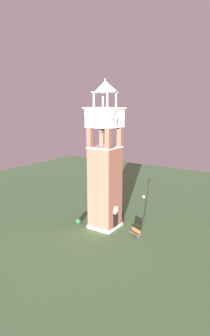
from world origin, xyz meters
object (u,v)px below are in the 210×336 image
Objects in this scene: clock_tower at (105,170)px; park_bench at (135,232)px; trash_bin at (121,214)px; lamp_post at (143,204)px.

clock_tower is 11.21× the size of park_bench.
park_bench is at bearing -133.95° from trash_bin.
lamp_post is (3.54, -3.73, -4.86)m from clock_tower.
lamp_post is at bearing -98.23° from trash_bin.
clock_tower is 4.69× the size of lamp_post.
park_bench reaches higher than trash_bin.
clock_tower is 8.26m from trash_bin.
lamp_post reaches higher than park_bench.
trash_bin is at bearing -0.31° from clock_tower.
lamp_post is at bearing 12.57° from park_bench.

